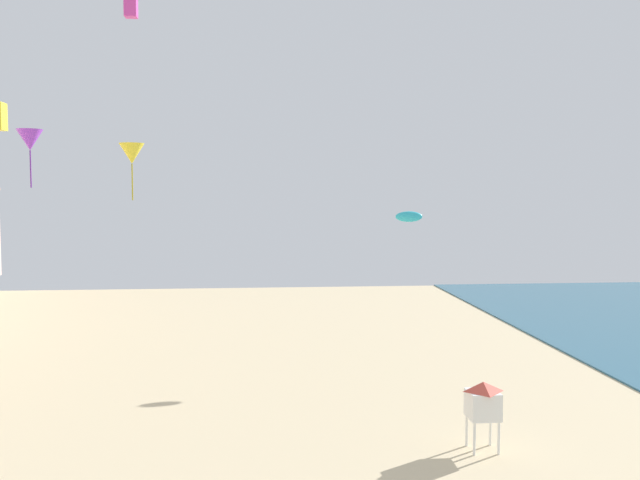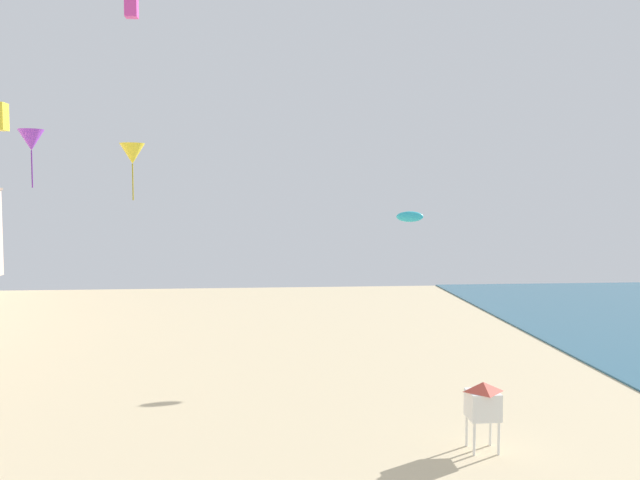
{
  "view_description": "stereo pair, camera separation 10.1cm",
  "coord_description": "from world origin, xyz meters",
  "px_view_note": "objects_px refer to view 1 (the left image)",
  "views": [
    {
      "loc": [
        3.88,
        -7.76,
        9.34
      ],
      "look_at": [
        6.18,
        17.97,
        7.62
      ],
      "focal_mm": 37.77,
      "sensor_mm": 36.0,
      "label": 1
    },
    {
      "loc": [
        3.98,
        -7.77,
        9.34
      ],
      "look_at": [
        6.18,
        17.97,
        7.62
      ],
      "focal_mm": 37.77,
      "sensor_mm": 36.0,
      "label": 2
    }
  ],
  "objects_px": {
    "lifeguard_stand": "(483,401)",
    "kite_cyan_parafoil": "(409,217)",
    "kite_purple_delta": "(30,140)",
    "kite_magenta_box": "(131,8)",
    "kite_yellow_delta": "(132,154)"
  },
  "relations": [
    {
      "from": "lifeguard_stand",
      "to": "kite_cyan_parafoil",
      "type": "relative_size",
      "value": 1.62
    },
    {
      "from": "lifeguard_stand",
      "to": "kite_cyan_parafoil",
      "type": "distance_m",
      "value": 15.83
    },
    {
      "from": "kite_purple_delta",
      "to": "kite_cyan_parafoil",
      "type": "distance_m",
      "value": 21.88
    },
    {
      "from": "kite_magenta_box",
      "to": "kite_purple_delta",
      "type": "bearing_deg",
      "value": 127.13
    },
    {
      "from": "kite_purple_delta",
      "to": "kite_magenta_box",
      "type": "bearing_deg",
      "value": -52.87
    },
    {
      "from": "kite_purple_delta",
      "to": "kite_cyan_parafoil",
      "type": "bearing_deg",
      "value": -3.73
    },
    {
      "from": "lifeguard_stand",
      "to": "kite_cyan_parafoil",
      "type": "xyz_separation_m",
      "value": [
        0.45,
        14.53,
        6.27
      ]
    },
    {
      "from": "kite_magenta_box",
      "to": "kite_purple_delta",
      "type": "relative_size",
      "value": 0.25
    },
    {
      "from": "lifeguard_stand",
      "to": "kite_yellow_delta",
      "type": "height_order",
      "value": "kite_yellow_delta"
    },
    {
      "from": "lifeguard_stand",
      "to": "kite_purple_delta",
      "type": "bearing_deg",
      "value": 121.45
    },
    {
      "from": "lifeguard_stand",
      "to": "kite_magenta_box",
      "type": "xyz_separation_m",
      "value": [
        -13.44,
        6.0,
        15.38
      ]
    },
    {
      "from": "lifeguard_stand",
      "to": "kite_purple_delta",
      "type": "relative_size",
      "value": 0.78
    },
    {
      "from": "kite_magenta_box",
      "to": "kite_yellow_delta",
      "type": "bearing_deg",
      "value": 105.64
    },
    {
      "from": "lifeguard_stand",
      "to": "kite_yellow_delta",
      "type": "distance_m",
      "value": 17.86
    },
    {
      "from": "kite_magenta_box",
      "to": "kite_cyan_parafoil",
      "type": "height_order",
      "value": "kite_magenta_box"
    }
  ]
}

